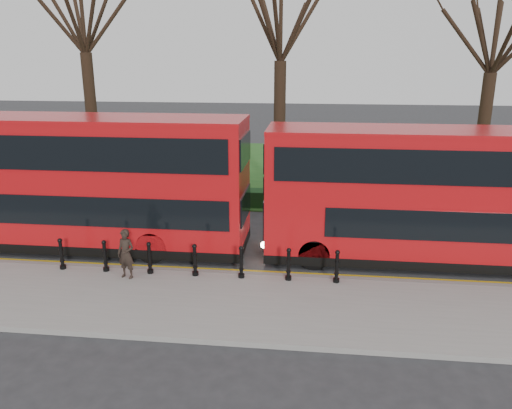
# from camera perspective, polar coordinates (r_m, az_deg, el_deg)

# --- Properties ---
(ground) EXTENTS (120.00, 120.00, 0.00)m
(ground) POSITION_cam_1_polar(r_m,az_deg,el_deg) (17.39, -6.39, -6.60)
(ground) COLOR #28282B
(ground) RESTS_ON ground
(pavement) EXTENTS (60.00, 4.00, 0.15)m
(pavement) POSITION_cam_1_polar(r_m,az_deg,el_deg) (14.73, -9.00, -10.88)
(pavement) COLOR gray
(pavement) RESTS_ON ground
(kerb) EXTENTS (60.00, 0.25, 0.16)m
(kerb) POSITION_cam_1_polar(r_m,az_deg,el_deg) (16.47, -7.17, -7.71)
(kerb) COLOR slate
(kerb) RESTS_ON ground
(grass_verge) EXTENTS (60.00, 18.00, 0.06)m
(grass_verge) POSITION_cam_1_polar(r_m,az_deg,el_deg) (31.52, -0.40, 4.19)
(grass_verge) COLOR #1E501A
(grass_verge) RESTS_ON ground
(hedge) EXTENTS (60.00, 0.90, 0.80)m
(hedge) POSITION_cam_1_polar(r_m,az_deg,el_deg) (23.55, -2.80, 0.78)
(hedge) COLOR black
(hedge) RESTS_ON ground
(yellow_line_outer) EXTENTS (60.00, 0.10, 0.01)m
(yellow_line_outer) POSITION_cam_1_polar(r_m,az_deg,el_deg) (16.76, -6.92, -7.51)
(yellow_line_outer) COLOR yellow
(yellow_line_outer) RESTS_ON ground
(yellow_line_inner) EXTENTS (60.00, 0.10, 0.01)m
(yellow_line_inner) POSITION_cam_1_polar(r_m,az_deg,el_deg) (16.94, -6.76, -7.24)
(yellow_line_inner) COLOR yellow
(yellow_line_inner) RESTS_ON ground
(tree_left) EXTENTS (8.13, 8.13, 12.70)m
(tree_left) POSITION_cam_1_polar(r_m,az_deg,el_deg) (28.21, -19.33, 20.69)
(tree_left) COLOR black
(tree_left) RESTS_ON ground
(tree_mid) EXTENTS (7.67, 7.67, 11.98)m
(tree_mid) POSITION_cam_1_polar(r_m,az_deg,el_deg) (25.68, 2.87, 20.84)
(tree_mid) COLOR black
(tree_mid) RESTS_ON ground
(tree_right) EXTENTS (7.05, 7.05, 11.02)m
(tree_right) POSITION_cam_1_polar(r_m,az_deg,el_deg) (26.89, 25.76, 17.60)
(tree_right) COLOR black
(tree_right) RESTS_ON ground
(bollard_row) EXTENTS (8.99, 0.15, 1.00)m
(bollard_row) POSITION_cam_1_polar(r_m,az_deg,el_deg) (15.89, -7.00, -6.37)
(bollard_row) COLOR black
(bollard_row) RESTS_ON pavement
(bus_lead) EXTENTS (12.06, 2.77, 4.80)m
(bus_lead) POSITION_cam_1_polar(r_m,az_deg,el_deg) (19.07, -19.49, 2.30)
(bus_lead) COLOR #B30E12
(bus_lead) RESTS_ON ground
(bus_rear) EXTENTS (11.44, 2.63, 4.55)m
(bus_rear) POSITION_cam_1_polar(r_m,az_deg,el_deg) (17.71, 19.99, 0.78)
(bus_rear) COLOR #B30E12
(bus_rear) RESTS_ON ground
(pedestrian) EXTENTS (0.65, 0.51, 1.58)m
(pedestrian) POSITION_cam_1_polar(r_m,az_deg,el_deg) (16.03, -14.64, -5.48)
(pedestrian) COLOR black
(pedestrian) RESTS_ON pavement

